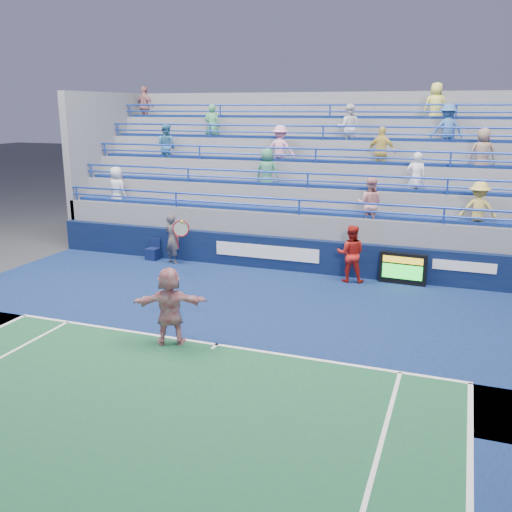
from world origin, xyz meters
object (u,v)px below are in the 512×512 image
at_px(serve_speed_board, 403,269).
at_px(line_judge, 172,239).
at_px(ball_girl, 351,254).
at_px(tennis_player, 170,306).
at_px(judge_chair, 153,253).

height_order(serve_speed_board, line_judge, line_judge).
xyz_separation_m(serve_speed_board, ball_girl, (-1.56, -0.29, 0.40)).
bearing_deg(line_judge, ball_girl, -156.69).
relative_size(tennis_player, ball_girl, 1.63).
bearing_deg(judge_chair, ball_girl, -1.70).
relative_size(serve_speed_board, judge_chair, 1.90).
xyz_separation_m(serve_speed_board, line_judge, (-7.76, -0.25, 0.38)).
distance_m(line_judge, ball_girl, 6.20).
bearing_deg(serve_speed_board, line_judge, -178.17).
relative_size(judge_chair, ball_girl, 0.42).
bearing_deg(ball_girl, tennis_player, 56.55).
bearing_deg(ball_girl, line_judge, -8.49).
height_order(serve_speed_board, judge_chair, serve_speed_board).
xyz_separation_m(tennis_player, line_judge, (-3.28, 6.21, -0.05)).
xyz_separation_m(serve_speed_board, judge_chair, (-8.64, -0.08, -0.25)).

